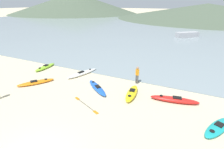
# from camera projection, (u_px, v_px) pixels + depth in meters

# --- Properties ---
(bay_water) EXTENTS (160.00, 70.00, 0.06)m
(bay_water) POSITION_uv_depth(u_px,v_px,m) (174.00, 30.00, 45.48)
(bay_water) COLOR gray
(bay_water) RESTS_ON ground_plane
(far_hill_left) EXTENTS (77.03, 77.03, 12.02)m
(far_hill_left) POSITION_uv_depth(u_px,v_px,m) (75.00, 3.00, 108.11)
(far_hill_left) COLOR #4C5B47
(far_hill_left) RESTS_ON ground_plane
(far_hill_midleft) EXTENTS (77.74, 77.74, 6.12)m
(far_hill_midleft) POSITION_uv_depth(u_px,v_px,m) (207.00, 11.00, 75.37)
(far_hill_midleft) COLOR #4C5B47
(far_hill_midleft) RESTS_ON ground_plane
(kayak_on_sand_0) EXTENTS (2.89, 2.40, 0.36)m
(kayak_on_sand_0) POSITION_uv_depth(u_px,v_px,m) (97.00, 88.00, 14.37)
(kayak_on_sand_0) COLOR blue
(kayak_on_sand_0) RESTS_ON ground_plane
(kayak_on_sand_1) EXTENTS (1.88, 2.74, 0.30)m
(kayak_on_sand_1) POSITION_uv_depth(u_px,v_px,m) (218.00, 127.00, 9.86)
(kayak_on_sand_1) COLOR teal
(kayak_on_sand_1) RESTS_ON ground_plane
(kayak_on_sand_2) EXTENTS (2.36, 2.92, 0.30)m
(kayak_on_sand_2) POSITION_uv_depth(u_px,v_px,m) (36.00, 82.00, 15.39)
(kayak_on_sand_2) COLOR orange
(kayak_on_sand_2) RESTS_ON ground_plane
(kayak_on_sand_3) EXTENTS (3.44, 1.24, 0.41)m
(kayak_on_sand_3) POSITION_uv_depth(u_px,v_px,m) (174.00, 100.00, 12.57)
(kayak_on_sand_3) COLOR red
(kayak_on_sand_3) RESTS_ON ground_plane
(kayak_on_sand_4) EXTENTS (1.05, 2.81, 0.40)m
(kayak_on_sand_4) POSITION_uv_depth(u_px,v_px,m) (132.00, 93.00, 13.47)
(kayak_on_sand_4) COLOR yellow
(kayak_on_sand_4) RESTS_ON ground_plane
(kayak_on_sand_5) EXTENTS (1.65, 3.50, 0.36)m
(kayak_on_sand_5) POSITION_uv_depth(u_px,v_px,m) (83.00, 73.00, 17.29)
(kayak_on_sand_5) COLOR white
(kayak_on_sand_5) RESTS_ON ground_plane
(kayak_on_sand_6) EXTENTS (0.78, 2.77, 0.35)m
(kayak_on_sand_6) POSITION_uv_depth(u_px,v_px,m) (45.00, 67.00, 18.93)
(kayak_on_sand_6) COLOR #8CCC2D
(kayak_on_sand_6) RESTS_ON ground_plane
(person_near_waterline) EXTENTS (0.32, 0.28, 1.58)m
(person_near_waterline) POSITION_uv_depth(u_px,v_px,m) (137.00, 74.00, 15.14)
(person_near_waterline) COLOR #4C4C4C
(person_near_waterline) RESTS_ON ground_plane
(moored_boat_1) EXTENTS (4.49, 4.16, 1.01)m
(moored_boat_1) POSITION_uv_depth(u_px,v_px,m) (187.00, 35.00, 35.27)
(moored_boat_1) COLOR #B2B2B7
(moored_boat_1) RESTS_ON bay_water
(loose_paddle) EXTENTS (2.62, 1.27, 0.03)m
(loose_paddle) POSITION_uv_depth(u_px,v_px,m) (86.00, 105.00, 12.22)
(loose_paddle) COLOR black
(loose_paddle) RESTS_ON ground_plane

